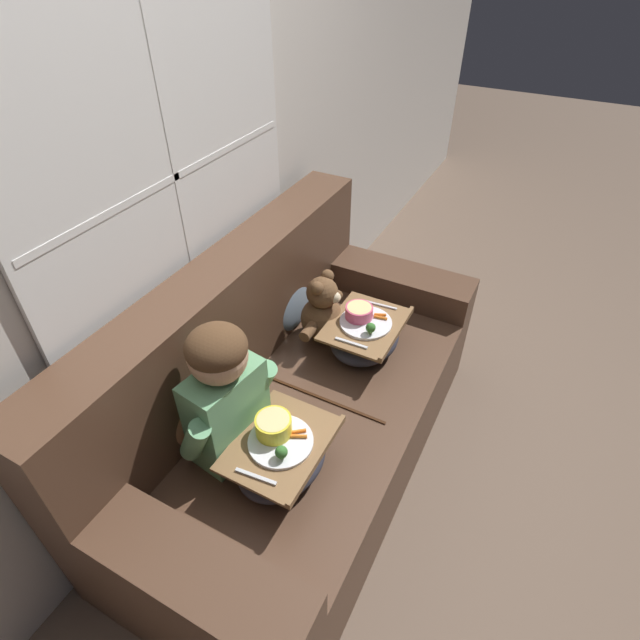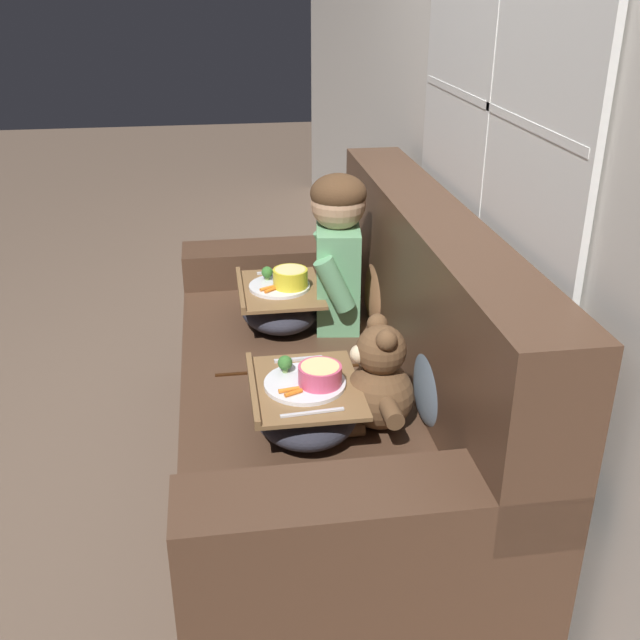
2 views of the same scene
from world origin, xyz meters
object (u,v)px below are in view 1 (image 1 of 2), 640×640
couch (292,406)px  teddy_bear (323,311)px  throw_pillow_behind_child (190,399)px  lap_tray_teddy (365,335)px  throw_pillow_behind_teddy (289,296)px  child_figure (224,388)px  lap_tray_child (281,453)px

couch → teddy_bear: couch is taller
throw_pillow_behind_child → lap_tray_teddy: 0.81m
throw_pillow_behind_teddy → teddy_bear: size_ratio=0.97×
throw_pillow_behind_teddy → teddy_bear: bearing=-90.0°
teddy_bear → child_figure: bearing=179.7°
lap_tray_child → lap_tray_teddy: lap_tray_child is taller
child_figure → throw_pillow_behind_teddy: bearing=13.7°
couch → child_figure: size_ratio=3.33×
throw_pillow_behind_child → child_figure: bearing=-90.0°
teddy_bear → lap_tray_teddy: size_ratio=0.92×
couch → lap_tray_teddy: bearing=-25.8°
couch → lap_tray_child: (-0.36, -0.17, 0.21)m
lap_tray_child → lap_tray_teddy: bearing=-0.0°
throw_pillow_behind_teddy → teddy_bear: throw_pillow_behind_teddy is taller
throw_pillow_behind_child → child_figure: size_ratio=0.64×
throw_pillow_behind_child → teddy_bear: throw_pillow_behind_child is taller
child_figure → teddy_bear: bearing=-0.3°
couch → throw_pillow_behind_teddy: couch is taller
couch → throw_pillow_behind_teddy: bearing=30.8°
lap_tray_child → couch: bearing=25.8°
child_figure → teddy_bear: size_ratio=1.59×
child_figure → couch: bearing=-6.3°
child_figure → lap_tray_teddy: 0.78m
throw_pillow_behind_child → child_figure: (-0.00, -0.17, 0.14)m
couch → lap_tray_child: size_ratio=4.80×
teddy_bear → couch: bearing=-174.3°
couch → child_figure: 0.56m
lap_tray_child → lap_tray_teddy: size_ratio=1.02×
throw_pillow_behind_teddy → child_figure: child_figure is taller
throw_pillow_behind_child → throw_pillow_behind_teddy: throw_pillow_behind_child is taller
lap_tray_teddy → teddy_bear: bearing=90.1°
couch → teddy_bear: (0.36, 0.04, 0.26)m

